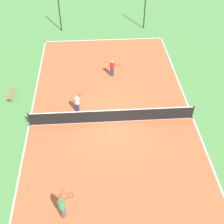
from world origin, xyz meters
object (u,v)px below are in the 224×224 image
(bench, at_px, (11,93))
(player_far_green, at_px, (62,206))
(tennis_ball_midcourt, at_px, (74,55))
(fence_post_back_right, at_px, (145,7))
(tennis_net, at_px, (112,115))
(player_near_white, at_px, (77,102))
(player_coach_red, at_px, (112,67))
(fence_post_back_left, at_px, (59,10))

(bench, bearing_deg, player_far_green, -156.71)
(tennis_ball_midcourt, xyz_separation_m, fence_post_back_right, (7.25, 5.31, 2.21))
(tennis_net, relative_size, player_far_green, 6.94)
(tennis_net, bearing_deg, fence_post_back_right, 73.34)
(player_near_white, relative_size, tennis_ball_midcourt, 21.06)
(bench, distance_m, player_far_green, 11.49)
(player_coach_red, bearing_deg, bench, -139.27)
(fence_post_back_right, bearing_deg, tennis_ball_midcourt, -143.77)
(player_far_green, relative_size, player_coach_red, 1.14)
(fence_post_back_right, bearing_deg, bench, -136.64)
(player_far_green, height_order, tennis_ball_midcourt, player_far_green)
(tennis_net, relative_size, fence_post_back_left, 2.56)
(player_coach_red, bearing_deg, tennis_net, -70.36)
(player_far_green, distance_m, player_coach_red, 13.45)
(player_far_green, relative_size, fence_post_back_left, 0.37)
(player_far_green, xyz_separation_m, fence_post_back_left, (-1.32, 21.82, 1.28))
(tennis_net, relative_size, tennis_ball_midcourt, 170.29)
(bench, xyz_separation_m, fence_post_back_right, (11.95, 11.28, 1.87))
(tennis_net, height_order, fence_post_back_left, fence_post_back_left)
(tennis_ball_midcourt, bearing_deg, player_far_green, -90.55)
(player_near_white, relative_size, player_coach_red, 0.98)
(player_coach_red, bearing_deg, player_far_green, -81.23)
(tennis_ball_midcourt, bearing_deg, bench, -128.19)
(player_far_green, relative_size, player_near_white, 1.16)
(tennis_net, bearing_deg, fence_post_back_left, 106.66)
(tennis_net, distance_m, fence_post_back_left, 15.32)
(bench, xyz_separation_m, player_coach_red, (7.99, 2.46, 0.46))
(bench, bearing_deg, tennis_ball_midcourt, -38.19)
(player_coach_red, bearing_deg, fence_post_back_right, 89.44)
(fence_post_back_left, bearing_deg, tennis_net, -73.34)
(tennis_net, distance_m, player_near_white, 2.78)
(player_near_white, bearing_deg, tennis_ball_midcourt, 26.62)
(fence_post_back_left, height_order, fence_post_back_right, same)
(player_far_green, xyz_separation_m, player_coach_red, (3.45, 13.00, -0.13))
(player_far_green, xyz_separation_m, player_near_white, (0.60, 8.55, -0.15))
(player_near_white, relative_size, fence_post_back_right, 0.32)
(fence_post_back_left, xyz_separation_m, fence_post_back_right, (8.73, 0.00, 0.00))
(tennis_net, bearing_deg, player_coach_red, 86.01)
(bench, bearing_deg, tennis_net, -113.55)
(tennis_ball_midcourt, height_order, fence_post_back_left, fence_post_back_left)
(fence_post_back_left, relative_size, fence_post_back_right, 1.00)
(player_coach_red, xyz_separation_m, fence_post_back_right, (3.96, 8.83, 1.41))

